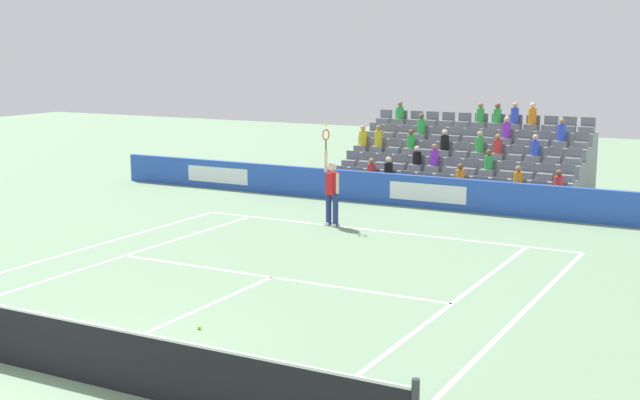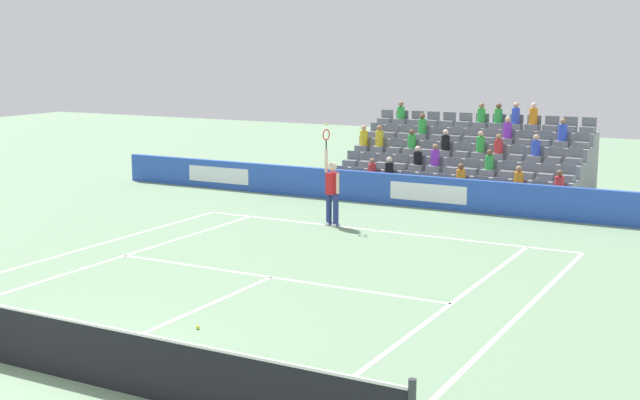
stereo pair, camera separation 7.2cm
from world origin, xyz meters
TOP-DOWN VIEW (x-y plane):
  - ground_plane at (0.00, 0.00)m, footprint 80.00×80.00m
  - line_baseline at (0.00, -11.89)m, footprint 10.97×0.10m
  - line_service at (0.00, -6.40)m, footprint 8.23×0.10m
  - line_centre_service at (0.00, -3.20)m, footprint 0.10×6.40m
  - line_singles_sideline_left at (4.12, -5.95)m, footprint 0.10×11.89m
  - line_singles_sideline_right at (-4.12, -5.95)m, footprint 0.10×11.89m
  - line_doubles_sideline_left at (5.49, -5.95)m, footprint 0.10×11.89m
  - line_doubles_sideline_right at (-5.49, -5.95)m, footprint 0.10×11.89m
  - line_centre_mark at (0.00, -11.79)m, footprint 0.10×0.20m
  - sponsor_barrier at (-0.00, -15.72)m, footprint 23.63×0.22m
  - tennis_net at (0.00, 0.00)m, footprint 11.97×0.10m
  - tennis_player at (1.40, -11.91)m, footprint 0.52×0.39m
  - stadium_stand at (-0.00, -19.28)m, footprint 8.06×4.75m
  - loose_tennis_ball at (-0.69, -2.82)m, footprint 0.07×0.07m

SIDE VIEW (x-z plane):
  - ground_plane at x=0.00m, z-range 0.00..0.00m
  - line_baseline at x=0.00m, z-range 0.00..0.01m
  - line_service at x=0.00m, z-range 0.00..0.01m
  - line_centre_service at x=0.00m, z-range 0.00..0.01m
  - line_singles_sideline_left at x=4.12m, z-range 0.00..0.01m
  - line_singles_sideline_right at x=-4.12m, z-range 0.00..0.01m
  - line_doubles_sideline_left at x=5.49m, z-range 0.00..0.01m
  - line_doubles_sideline_right at x=-5.49m, z-range 0.00..0.01m
  - line_centre_mark at x=0.00m, z-range 0.00..0.01m
  - loose_tennis_ball at x=-0.69m, z-range 0.00..0.07m
  - tennis_net at x=0.00m, z-range -0.04..1.03m
  - sponsor_barrier at x=0.00m, z-range 0.00..0.99m
  - stadium_stand at x=0.00m, z-range -0.70..2.35m
  - tennis_player at x=1.40m, z-range -0.43..2.42m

